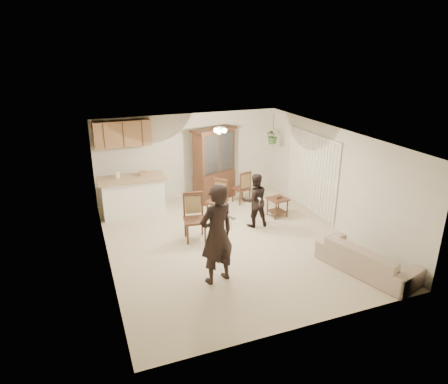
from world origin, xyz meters
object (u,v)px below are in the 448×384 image
object	(u,v)px
chair_bar	(195,227)
chair_hutch_left	(217,207)
sofa	(367,255)
chair_hutch_right	(241,193)
china_hutch	(214,165)
child	(255,201)
adult	(217,239)
side_table	(277,207)

from	to	relation	value
chair_bar	chair_hutch_left	world-z (taller)	chair_bar
sofa	chair_hutch_right	size ratio (longest dim) A/B	1.94
chair_hutch_right	chair_bar	bearing A→B (deg)	27.74
sofa	china_hutch	world-z (taller)	china_hutch
child	chair_hutch_right	world-z (taller)	child
adult	side_table	distance (m)	3.55
adult	chair_hutch_right	size ratio (longest dim) A/B	1.86
adult	chair_bar	world-z (taller)	adult
sofa	chair_bar	bearing A→B (deg)	30.57
side_table	chair_hutch_left	xyz separation A→B (m)	(-1.54, 0.49, 0.03)
side_table	chair_hutch_left	size ratio (longest dim) A/B	0.55
child	chair_hutch_left	bearing A→B (deg)	-42.53
sofa	chair_hutch_left	bearing A→B (deg)	11.03
chair_bar	side_table	bearing A→B (deg)	20.19
adult	chair_hutch_left	world-z (taller)	adult
chair_hutch_right	chair_hutch_left	bearing A→B (deg)	22.35
sofa	side_table	size ratio (longest dim) A/B	3.28
chair_bar	sofa	bearing A→B (deg)	-34.40
chair_hutch_right	child	bearing A→B (deg)	63.64
sofa	chair_bar	world-z (taller)	chair_bar
child	china_hutch	bearing A→B (deg)	-75.89
china_hutch	side_table	bearing A→B (deg)	-80.48
adult	china_hutch	xyz separation A→B (m)	(1.43, 4.17, 0.15)
side_table	chair_bar	size ratio (longest dim) A/B	0.51
chair_hutch_left	chair_hutch_right	size ratio (longest dim) A/B	1.07
child	china_hutch	xyz separation A→B (m)	(-0.32, 2.13, 0.38)
sofa	child	xyz separation A→B (m)	(-1.20, 2.81, 0.31)
adult	sofa	bearing A→B (deg)	150.89
chair_bar	chair_hutch_left	size ratio (longest dim) A/B	1.08
adult	chair_bar	bearing A→B (deg)	-108.13
sofa	adult	bearing A→B (deg)	58.46
china_hutch	chair_hutch_right	bearing A→B (deg)	-62.58
adult	chair_bar	xyz separation A→B (m)	(0.12, 1.83, -0.58)
sofa	chair_hutch_right	xyz separation A→B (m)	(-0.87, 4.40, -0.09)
sofa	child	size ratio (longest dim) A/B	1.39
side_table	chair_hutch_right	distance (m)	1.37
sofa	chair_bar	size ratio (longest dim) A/B	1.67
child	side_table	distance (m)	0.97
chair_bar	adult	bearing A→B (deg)	-85.53
child	chair_bar	world-z (taller)	child
sofa	side_table	distance (m)	3.15
china_hutch	chair_hutch_left	distance (m)	1.58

